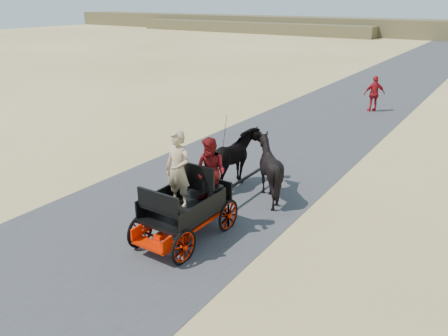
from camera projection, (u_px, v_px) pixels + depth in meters
The scene contains 9 objects.
ground at pixel (66, 271), 8.90m from camera, with size 140.00×140.00×0.00m, color tan.
road at pixel (66, 271), 8.90m from camera, with size 6.00×140.00×0.01m, color #38383A.
ridge_near at pixel (248, 27), 69.06m from camera, with size 40.00×4.00×1.60m, color brown.
carriage at pixel (186, 223), 10.06m from camera, with size 1.30×2.40×0.72m, color black, non-canonical shape.
horse_left at pixel (235, 161), 12.49m from camera, with size 0.91×2.01×1.70m, color black.
horse_right at pixel (269, 168), 11.92m from camera, with size 1.37×1.54×1.70m, color black.
driver_man at pixel (178, 170), 9.74m from camera, with size 0.66×0.43×1.80m, color tan.
passenger_woman at pixel (211, 171), 9.95m from camera, with size 0.77×0.60×1.58m, color #660C0F.
pedestrian at pixel (374, 94), 21.09m from camera, with size 1.01×0.42×1.73m, color #A3121B.
Camera 1 is at (6.85, -4.48, 5.21)m, focal length 35.00 mm.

